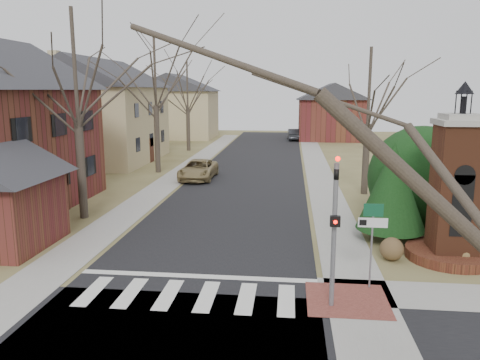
# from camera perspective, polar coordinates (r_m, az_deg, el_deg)

# --- Properties ---
(ground) EXTENTS (120.00, 120.00, 0.00)m
(ground) POSITION_cam_1_polar(r_m,az_deg,el_deg) (14.06, -7.14, -15.19)
(ground) COLOR brown
(ground) RESTS_ON ground
(main_street) EXTENTS (8.00, 70.00, 0.01)m
(main_street) POSITION_cam_1_polar(r_m,az_deg,el_deg) (34.94, 1.16, 0.76)
(main_street) COLOR black
(main_street) RESTS_ON ground
(crosswalk_zone) EXTENTS (8.00, 2.20, 0.02)m
(crosswalk_zone) POSITION_cam_1_polar(r_m,az_deg,el_deg) (14.76, -6.41, -13.82)
(crosswalk_zone) COLOR silver
(crosswalk_zone) RESTS_ON ground
(stop_bar) EXTENTS (8.00, 0.35, 0.02)m
(stop_bar) POSITION_cam_1_polar(r_m,az_deg,el_deg) (16.10, -5.22, -11.62)
(stop_bar) COLOR silver
(stop_bar) RESTS_ON ground
(sidewalk_right_main) EXTENTS (2.00, 60.00, 0.02)m
(sidewalk_right_main) POSITION_cam_1_polar(r_m,az_deg,el_deg) (34.88, 9.70, 0.60)
(sidewalk_right_main) COLOR gray
(sidewalk_right_main) RESTS_ON ground
(sidewalk_left) EXTENTS (2.00, 60.00, 0.02)m
(sidewalk_left) POSITION_cam_1_polar(r_m,az_deg,el_deg) (35.77, -7.16, 0.93)
(sidewalk_left) COLOR gray
(sidewalk_left) RESTS_ON ground
(curb_apron) EXTENTS (2.40, 2.40, 0.02)m
(curb_apron) POSITION_cam_1_polar(r_m,az_deg,el_deg) (14.73, 12.92, -14.08)
(curb_apron) COLOR brown
(curb_apron) RESTS_ON ground
(traffic_signal_pole) EXTENTS (0.28, 0.41, 4.50)m
(traffic_signal_pole) POSITION_cam_1_polar(r_m,az_deg,el_deg) (13.38, 11.46, -4.83)
(traffic_signal_pole) COLOR slate
(traffic_signal_pole) RESTS_ON ground
(sign_post) EXTENTS (0.90, 0.07, 2.75)m
(sign_post) POSITION_cam_1_polar(r_m,az_deg,el_deg) (15.08, 15.82, -5.76)
(sign_post) COLOR slate
(sign_post) RESTS_ON ground
(brick_gate_monument) EXTENTS (3.20, 3.20, 6.47)m
(brick_gate_monument) POSITION_cam_1_polar(r_m,az_deg,el_deg) (18.69, 24.70, -2.46)
(brick_gate_monument) COLOR brown
(brick_gate_monument) RESTS_ON ground
(house_stucco_left) EXTENTS (9.80, 12.80, 9.28)m
(house_stucco_left) POSITION_cam_1_polar(r_m,az_deg,el_deg) (42.63, -16.77, 8.35)
(house_stucco_left) COLOR tan
(house_stucco_left) RESTS_ON ground
(house_distant_left) EXTENTS (10.80, 8.80, 8.53)m
(house_distant_left) POSITION_cam_1_polar(r_m,az_deg,el_deg) (62.14, -7.86, 9.06)
(house_distant_left) COLOR tan
(house_distant_left) RESTS_ON ground
(house_distant_right) EXTENTS (8.80, 8.80, 7.30)m
(house_distant_right) POSITION_cam_1_polar(r_m,az_deg,el_deg) (60.51, 11.06, 8.34)
(house_distant_right) COLOR brown
(house_distant_right) RESTS_ON ground
(evergreen_near) EXTENTS (2.80, 2.80, 4.10)m
(evergreen_near) POSITION_cam_1_polar(r_m,az_deg,el_deg) (20.08, 18.08, -0.73)
(evergreen_near) COLOR #473D33
(evergreen_near) RESTS_ON ground
(evergreen_mid) EXTENTS (3.40, 3.40, 4.70)m
(evergreen_mid) POSITION_cam_1_polar(r_m,az_deg,el_deg) (22.07, 25.91, 0.51)
(evergreen_mid) COLOR #473D33
(evergreen_mid) RESTS_ON ground
(evergreen_mass) EXTENTS (4.80, 4.80, 4.80)m
(evergreen_mass) POSITION_cam_1_polar(r_m,az_deg,el_deg) (22.88, 21.26, 0.69)
(evergreen_mass) COLOR black
(evergreen_mass) RESTS_ON ground
(bare_tree_0) EXTENTS (8.05, 8.05, 11.15)m
(bare_tree_0) POSITION_cam_1_polar(r_m,az_deg,el_deg) (23.56, -19.59, 14.03)
(bare_tree_0) COLOR #473D33
(bare_tree_0) RESTS_ON ground
(bare_tree_1) EXTENTS (8.40, 8.40, 11.64)m
(bare_tree_1) POSITION_cam_1_polar(r_m,az_deg,el_deg) (35.75, -10.37, 13.74)
(bare_tree_1) COLOR #473D33
(bare_tree_1) RESTS_ON ground
(bare_tree_2) EXTENTS (7.35, 7.35, 10.19)m
(bare_tree_2) POSITION_cam_1_polar(r_m,az_deg,el_deg) (48.43, -6.46, 11.87)
(bare_tree_2) COLOR #473D33
(bare_tree_2) RESTS_ON ground
(bare_tree_3) EXTENTS (7.00, 7.00, 9.70)m
(bare_tree_3) POSITION_cam_1_polar(r_m,az_deg,el_deg) (28.62, 15.54, 11.58)
(bare_tree_3) COLOR #473D33
(bare_tree_3) RESTS_ON ground
(pickup_truck) EXTENTS (2.26, 4.84, 1.34)m
(pickup_truck) POSITION_cam_1_polar(r_m,az_deg,el_deg) (32.94, -5.11, 1.27)
(pickup_truck) COLOR #937F50
(pickup_truck) RESTS_ON ground
(distant_car) EXTENTS (1.76, 4.40, 1.42)m
(distant_car) POSITION_cam_1_polar(r_m,az_deg,el_deg) (58.93, 6.61, 5.54)
(distant_car) COLOR #2E3035
(distant_car) RESTS_ON ground
(dry_shrub_left) EXTENTS (0.86, 0.86, 0.86)m
(dry_shrub_left) POSITION_cam_1_polar(r_m,az_deg,el_deg) (18.20, 18.01, -8.01)
(dry_shrub_left) COLOR brown
(dry_shrub_left) RESTS_ON ground
(dry_shrub_right) EXTENTS (0.76, 0.76, 0.76)m
(dry_shrub_right) POSITION_cam_1_polar(r_m,az_deg,el_deg) (18.90, 25.51, -8.03)
(dry_shrub_right) COLOR brown
(dry_shrub_right) RESTS_ON ground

